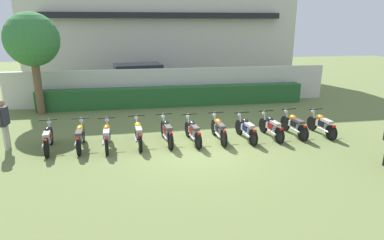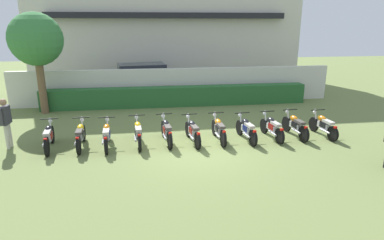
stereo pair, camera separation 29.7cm
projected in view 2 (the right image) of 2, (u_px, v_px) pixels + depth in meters
name	position (u px, v px, depth m)	size (l,w,h in m)	color
ground	(196.00, 149.00, 11.36)	(60.00, 60.00, 0.00)	olive
building	(166.00, 20.00, 23.91)	(18.01, 6.50, 8.76)	beige
compound_wall	(176.00, 86.00, 17.74)	(17.11, 0.30, 1.87)	silver
hedge_row	(178.00, 96.00, 17.20)	(13.69, 0.70, 1.01)	#28602D
parked_car	(145.00, 80.00, 19.66)	(4.71, 2.58, 1.89)	navy
tree_near_inspector	(36.00, 40.00, 14.92)	(2.41, 2.41, 4.69)	brown
motorcycle_in_row_0	(49.00, 137.00, 11.21)	(0.60, 1.90, 0.98)	black
motorcycle_in_row_1	(81.00, 135.00, 11.38)	(0.60, 1.92, 0.97)	black
motorcycle_in_row_2	(107.00, 135.00, 11.42)	(0.60, 1.95, 0.96)	black
motorcycle_in_row_3	(138.00, 132.00, 11.67)	(0.60, 1.94, 0.97)	black
motorcycle_in_row_4	(166.00, 131.00, 11.84)	(0.60, 1.94, 0.97)	black
motorcycle_in_row_5	(193.00, 131.00, 11.86)	(0.60, 1.92, 0.95)	black
motorcycle_in_row_6	(219.00, 129.00, 12.03)	(0.60, 1.91, 0.96)	black
motorcycle_in_row_7	(246.00, 129.00, 12.09)	(0.60, 1.83, 0.95)	black
motorcycle_in_row_8	(272.00, 127.00, 12.30)	(0.60, 1.85, 0.95)	black
motorcycle_in_row_9	(295.00, 125.00, 12.48)	(0.60, 1.88, 0.96)	black
motorcycle_in_row_10	(323.00, 125.00, 12.54)	(0.60, 1.79, 0.94)	black
inspector_person	(6.00, 119.00, 11.19)	(0.23, 0.70, 1.75)	beige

